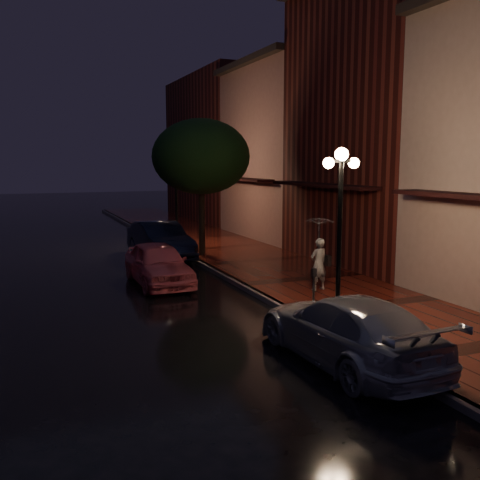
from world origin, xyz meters
name	(u,v)px	position (x,y,z in m)	size (l,w,h in m)	color
ground	(244,289)	(0.00, 0.00, 0.00)	(120.00, 120.00, 0.00)	black
sidewalk	(304,281)	(2.25, 0.00, 0.07)	(4.50, 60.00, 0.15)	#4B140D
curb	(244,286)	(0.00, 0.00, 0.07)	(0.25, 60.00, 0.15)	#595451
storefront_mid	(385,127)	(7.00, 2.00, 5.50)	(5.00, 8.00, 11.00)	#511914
storefront_far	(290,155)	(7.00, 10.00, 4.50)	(5.00, 8.00, 9.00)	#8C5951
storefront_extra	(223,149)	(7.00, 20.00, 5.00)	(5.00, 12.00, 10.00)	#511914
streetlamp_near	(340,226)	(0.35, -5.00, 2.60)	(0.96, 0.36, 4.31)	black
streetlamp_far	(176,194)	(0.35, 9.00, 2.60)	(0.96, 0.36, 4.31)	black
street_tree	(201,159)	(0.61, 5.99, 4.24)	(4.16, 4.16, 5.80)	black
pink_car	(158,264)	(-2.42, 1.68, 0.72)	(1.70, 4.22, 1.44)	#CB535F
navy_car	(160,240)	(-1.13, 6.49, 0.79)	(1.67, 4.79, 1.58)	black
silver_car	(347,329)	(-0.60, -6.82, 0.71)	(1.98, 4.88, 1.42)	#A0A0A7
woman_with_umbrella	(319,242)	(1.85, -1.62, 1.67)	(0.95, 0.97, 2.30)	silver
parking_meter	(314,288)	(0.15, -4.19, 0.94)	(0.12, 0.09, 1.30)	black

